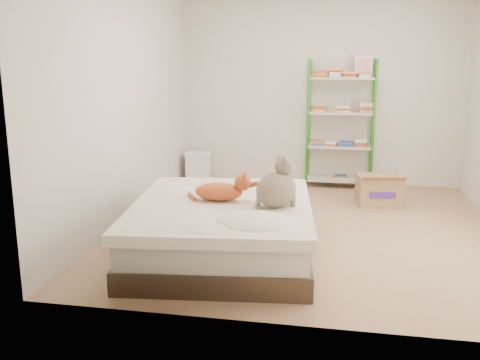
% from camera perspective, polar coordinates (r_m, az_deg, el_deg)
% --- Properties ---
extents(room, '(3.81, 4.21, 2.61)m').
position_cam_1_polar(room, '(5.34, 7.50, 8.38)').
color(room, '#A87D60').
rests_on(room, ground).
extents(bed, '(1.73, 2.06, 0.49)m').
position_cam_1_polar(bed, '(4.72, -1.87, -5.22)').
color(bed, '#433524').
rests_on(bed, ground).
extents(orange_cat, '(0.51, 0.29, 0.20)m').
position_cam_1_polar(orange_cat, '(4.69, -2.28, -1.00)').
color(orange_cat, '#C1592B').
rests_on(orange_cat, bed).
extents(grey_cat, '(0.49, 0.48, 0.43)m').
position_cam_1_polar(grey_cat, '(4.45, 3.89, -0.25)').
color(grey_cat, '#7E6A59').
rests_on(grey_cat, bed).
extents(shelf_unit, '(0.88, 0.36, 1.74)m').
position_cam_1_polar(shelf_unit, '(7.24, 10.71, 6.25)').
color(shelf_unit, '#27851D').
rests_on(shelf_unit, ground).
extents(cardboard_box, '(0.55, 0.54, 0.40)m').
position_cam_1_polar(cardboard_box, '(6.55, 14.61, -1.05)').
color(cardboard_box, '#AB7854').
rests_on(cardboard_box, ground).
extents(white_bin, '(0.39, 0.35, 0.41)m').
position_cam_1_polar(white_bin, '(7.57, -4.47, 1.44)').
color(white_bin, white).
rests_on(white_bin, ground).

